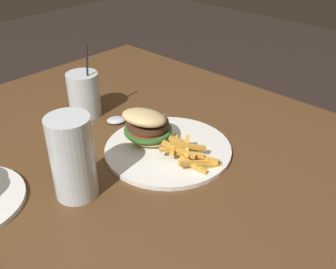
# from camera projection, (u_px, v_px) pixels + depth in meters

# --- Properties ---
(dining_table) EXTENTS (1.31, 1.41, 0.73)m
(dining_table) POSITION_uv_depth(u_px,v_px,m) (85.00, 252.00, 0.77)
(dining_table) COLOR brown
(dining_table) RESTS_ON ground_plane
(meal_plate_near) EXTENTS (0.29, 0.29, 0.10)m
(meal_plate_near) POSITION_uv_depth(u_px,v_px,m) (159.00, 139.00, 0.89)
(meal_plate_near) COLOR white
(meal_plate_near) RESTS_ON dining_table
(beer_glass) EXTENTS (0.08, 0.08, 0.17)m
(beer_glass) POSITION_uv_depth(u_px,v_px,m) (73.00, 159.00, 0.73)
(beer_glass) COLOR silver
(beer_glass) RESTS_ON dining_table
(juice_glass) EXTENTS (0.08, 0.08, 0.19)m
(juice_glass) POSITION_uv_depth(u_px,v_px,m) (84.00, 95.00, 1.02)
(juice_glass) COLOR silver
(juice_glass) RESTS_ON dining_table
(spoon) EXTENTS (0.10, 0.15, 0.01)m
(spoon) POSITION_uv_depth(u_px,v_px,m) (120.00, 120.00, 1.01)
(spoon) COLOR silver
(spoon) RESTS_ON dining_table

